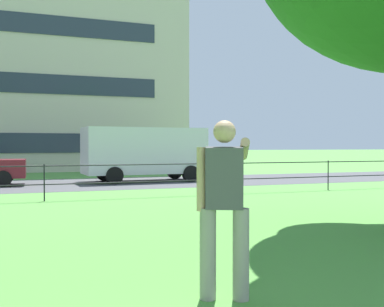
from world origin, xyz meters
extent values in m
cube|color=#4C4C51|center=(0.00, 18.12, 0.00)|extent=(80.00, 6.05, 0.01)
cylinder|color=black|center=(0.00, 12.72, 0.50)|extent=(0.04, 0.04, 1.00)
cylinder|color=black|center=(4.59, 12.72, 0.50)|extent=(0.04, 0.04, 1.00)
cylinder|color=black|center=(9.18, 12.72, 0.50)|extent=(0.04, 0.04, 1.00)
cylinder|color=black|center=(0.00, 12.72, 0.45)|extent=(36.71, 0.03, 0.03)
cylinder|color=black|center=(0.00, 12.72, 0.95)|extent=(36.71, 0.03, 0.03)
cylinder|color=gray|center=(1.07, 3.76, 0.44)|extent=(0.16, 0.16, 0.89)
cylinder|color=gray|center=(1.36, 3.63, 0.44)|extent=(0.16, 0.16, 0.89)
cube|color=#4C4C51|center=(1.22, 3.70, 1.18)|extent=(0.43, 0.38, 0.60)
sphere|color=tan|center=(1.22, 3.70, 1.63)|extent=(0.22, 0.22, 0.22)
cylinder|color=tan|center=(1.52, 3.89, 1.46)|extent=(0.34, 0.60, 0.24)
cylinder|color=tan|center=(1.01, 3.79, 1.17)|extent=(0.09, 0.09, 0.62)
cylinder|color=black|center=(-1.12, 19.30, 0.30)|extent=(0.61, 0.22, 0.60)
cylinder|color=black|center=(-1.17, 17.68, 0.30)|extent=(0.61, 0.22, 0.60)
cube|color=silver|center=(4.31, 18.56, 1.29)|extent=(5.07, 2.15, 1.90)
cube|color=#283342|center=(6.31, 18.64, 1.62)|extent=(0.18, 1.67, 0.76)
cylinder|color=black|center=(5.97, 19.56, 0.34)|extent=(0.69, 0.27, 0.68)
cylinder|color=black|center=(6.04, 17.70, 0.34)|extent=(0.69, 0.27, 0.68)
cylinder|color=black|center=(2.77, 19.44, 0.34)|extent=(0.69, 0.27, 0.68)
cylinder|color=black|center=(2.85, 17.58, 0.34)|extent=(0.69, 0.27, 0.68)
camera|label=1|loc=(-0.65, -0.41, 1.49)|focal=43.59mm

